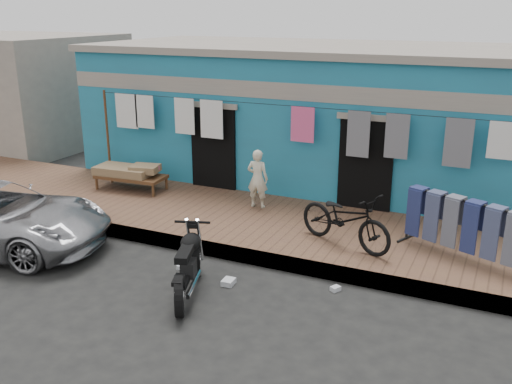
% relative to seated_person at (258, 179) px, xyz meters
% --- Properties ---
extents(ground, '(80.00, 80.00, 0.00)m').
position_rel_seated_person_xyz_m(ground, '(0.72, -3.64, -0.86)').
color(ground, black).
rests_on(ground, ground).
extents(sidewalk, '(28.00, 3.00, 0.25)m').
position_rel_seated_person_xyz_m(sidewalk, '(0.72, -0.64, -0.74)').
color(sidewalk, brown).
rests_on(sidewalk, ground).
extents(curb, '(28.00, 0.10, 0.25)m').
position_rel_seated_person_xyz_m(curb, '(0.72, -2.09, -0.74)').
color(curb, gray).
rests_on(curb, ground).
extents(building, '(12.20, 5.20, 3.36)m').
position_rel_seated_person_xyz_m(building, '(0.72, 3.35, 0.82)').
color(building, '#226986').
rests_on(building, ground).
extents(neighbor_left, '(6.00, 5.00, 3.40)m').
position_rel_seated_person_xyz_m(neighbor_left, '(-10.28, 3.36, 0.84)').
color(neighbor_left, '#9E9384').
rests_on(neighbor_left, ground).
extents(clothesline, '(10.06, 0.06, 2.10)m').
position_rel_seated_person_xyz_m(clothesline, '(0.32, 0.61, 0.94)').
color(clothesline, brown).
rests_on(clothesline, sidewalk).
extents(seated_person, '(0.46, 0.32, 1.22)m').
position_rel_seated_person_xyz_m(seated_person, '(0.00, 0.00, 0.00)').
color(seated_person, beige).
rests_on(seated_person, sidewalk).
extents(bicycle, '(1.96, 1.28, 1.20)m').
position_rel_seated_person_xyz_m(bicycle, '(2.21, -1.20, -0.01)').
color(bicycle, black).
rests_on(bicycle, sidewalk).
extents(motorcycle, '(1.56, 1.95, 1.03)m').
position_rel_seated_person_xyz_m(motorcycle, '(0.42, -3.48, -0.35)').
color(motorcycle, black).
rests_on(motorcycle, ground).
extents(charpoy, '(1.77, 1.02, 0.56)m').
position_rel_seated_person_xyz_m(charpoy, '(-3.12, -0.09, -0.33)').
color(charpoy, brown).
rests_on(charpoy, sidewalk).
extents(jeans_rack, '(2.49, 1.98, 1.04)m').
position_rel_seated_person_xyz_m(jeans_rack, '(4.10, -0.86, -0.09)').
color(jeans_rack, black).
rests_on(jeans_rack, sidewalk).
extents(litter_a, '(0.19, 0.16, 0.07)m').
position_rel_seated_person_xyz_m(litter_a, '(-0.13, -2.76, -0.83)').
color(litter_a, silver).
rests_on(litter_a, ground).
extents(litter_b, '(0.17, 0.18, 0.07)m').
position_rel_seated_person_xyz_m(litter_b, '(2.45, -2.44, -0.83)').
color(litter_b, silver).
rests_on(litter_b, ground).
extents(litter_c, '(0.19, 0.23, 0.09)m').
position_rel_seated_person_xyz_m(litter_c, '(0.84, -2.95, -0.82)').
color(litter_c, silver).
rests_on(litter_c, ground).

